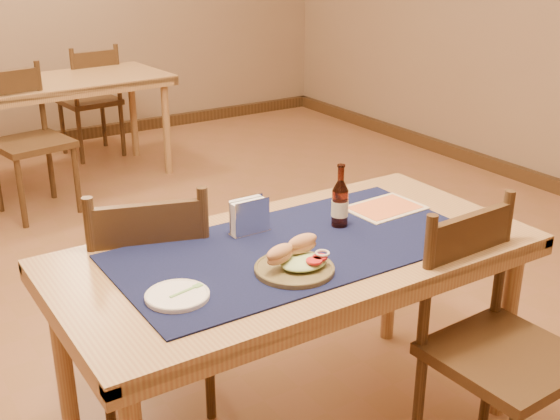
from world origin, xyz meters
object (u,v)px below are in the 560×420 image
main_table (296,270)px  chair_main_far (151,293)px  chair_main_near (496,345)px  beer_bottle (340,203)px  napkin_holder (249,217)px  back_table (63,91)px  sandwich_plate (296,263)px

main_table → chair_main_far: bearing=129.1°
chair_main_near → beer_bottle: size_ratio=4.11×
chair_main_far → beer_bottle: (0.58, -0.37, 0.35)m
main_table → beer_bottle: 0.29m
beer_bottle → napkin_holder: size_ratio=1.58×
main_table → back_table: bearing=86.7°
back_table → chair_main_far: (-0.54, -2.80, -0.18)m
chair_main_near → back_table: bearing=94.1°
back_table → chair_main_far: 2.86m
chair_main_far → napkin_holder: chair_main_far is taller
main_table → chair_main_near: bearing=-47.2°
back_table → beer_bottle: 3.18m
main_table → back_table: (0.19, 3.24, 0.00)m
beer_bottle → sandwich_plate: bearing=-147.4°
chair_main_far → back_table: bearing=79.2°
chair_main_near → sandwich_plate: 0.71m
main_table → sandwich_plate: (-0.10, -0.15, 0.11)m
main_table → beer_bottle: beer_bottle is taller
sandwich_plate → napkin_holder: size_ratio=1.74×
back_table → chair_main_near: size_ratio=1.62×
chair_main_far → sandwich_plate: size_ratio=3.78×
main_table → chair_main_near: chair_main_near is taller
back_table → napkin_holder: (-0.26, -3.06, 0.15)m
chair_main_near → beer_bottle: beer_bottle is taller
chair_main_far → sandwich_plate: bearing=-66.6°
napkin_holder → chair_main_near: bearing=-51.6°
napkin_holder → back_table: bearing=85.1°
chair_main_far → chair_main_near: size_ratio=1.01×
beer_bottle → back_table: bearing=90.7°
chair_main_near → napkin_holder: chair_main_near is taller
chair_main_far → beer_bottle: size_ratio=4.15×
back_table → chair_main_far: bearing=-100.8°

